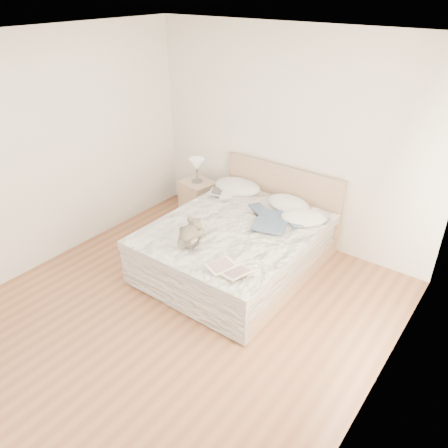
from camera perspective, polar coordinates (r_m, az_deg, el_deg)
The scene contains 16 objects.
floor at distance 4.73m, azimuth -6.64°, elevation -12.06°, with size 4.00×4.50×0.00m, color brown.
ceiling at distance 3.58m, azimuth -9.31°, elevation 22.37°, with size 4.00×4.50×0.00m, color white.
wall_back at distance 5.66m, azimuth 8.40°, elevation 10.94°, with size 4.00×0.02×2.70m, color white.
wall_left at distance 5.47m, azimuth -23.27°, elevation 8.16°, with size 0.02×4.50×2.70m, color white.
wall_right at distance 3.10m, azimuth 20.29°, elevation -7.46°, with size 0.02×4.50×2.70m, color white.
window at distance 3.30m, azimuth 22.06°, elevation -3.38°, with size 0.02×1.30×1.10m, color white.
bed at distance 5.28m, azimuth 1.94°, elevation -2.73°, with size 1.72×2.14×1.00m.
nightstand at distance 6.44m, azimuth -3.37°, elevation 3.27°, with size 0.45×0.40×0.56m, color tan.
table_lamp at distance 6.22m, azimuth -3.58°, elevation 7.64°, with size 0.28×0.28×0.35m.
pillow_left at distance 5.96m, azimuth 1.77°, elevation 4.89°, with size 0.66×0.46×0.20m, color white.
pillow_middle at distance 5.55m, azimuth 8.44°, elevation 2.59°, with size 0.57×0.40×0.17m, color white.
pillow_right at distance 5.27m, azimuth 10.33°, elevation 0.86°, with size 0.54×0.38×0.16m, color white.
blouse at distance 5.15m, azimuth 6.28°, elevation 0.39°, with size 0.59×0.63×0.02m, color #354765, non-canonical shape.
photo_book at distance 5.78m, azimuth -0.25°, elevation 3.97°, with size 0.35×0.24×0.03m, color white.
childrens_book at distance 4.29m, azimuth 0.67°, elevation -5.99°, with size 0.40×0.27×0.03m, color #FEF3CF.
teddy_bear at distance 4.74m, azimuth -4.61°, elevation -2.03°, with size 0.26×0.37×0.19m, color brown, non-canonical shape.
Camera 1 is at (2.53, -2.49, 3.12)m, focal length 35.00 mm.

